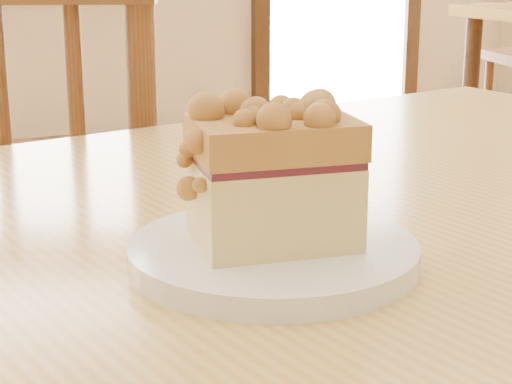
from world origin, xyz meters
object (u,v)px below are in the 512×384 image
at_px(plate, 273,255).
at_px(cake_slice, 272,171).
at_px(cafe_chair_main, 42,272).
at_px(cafe_table_main, 335,310).

relative_size(plate, cake_slice, 1.65).
distance_m(cafe_chair_main, cake_slice, 0.81).
height_order(cafe_table_main, cake_slice, cake_slice).
distance_m(cafe_chair_main, plate, 0.79).
bearing_deg(cafe_chair_main, cafe_table_main, 126.42).
bearing_deg(cake_slice, cafe_chair_main, 100.78).
relative_size(cafe_table_main, cake_slice, 10.38).
relative_size(cafe_chair_main, plate, 4.72).
bearing_deg(cafe_chair_main, plate, 115.45).
relative_size(cafe_table_main, plate, 6.29).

